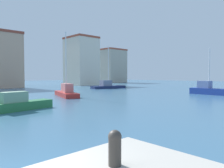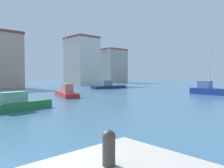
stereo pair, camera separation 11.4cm
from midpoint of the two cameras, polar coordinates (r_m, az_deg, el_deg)
The scene contains 8 objects.
water at distance 28.93m, azimuth -10.19°, elevation -2.74°, with size 160.00×160.00×0.00m, color #38607F.
mooring_bollard at distance 3.74m, azimuth -0.17°, elevation -16.06°, with size 0.23×0.23×0.60m.
sailboat_red_distant_north at distance 26.47m, azimuth -12.01°, elevation -2.03°, with size 3.33×6.27×7.69m.
sailboat_navy_near_pier at distance 41.72m, azimuth -1.26°, elevation -0.41°, with size 7.03×3.33×8.11m.
motorboat_green_mid_harbor at distance 17.06m, azimuth -23.29°, elevation -4.74°, with size 4.69×1.88×1.36m.
sailboat_blue_center_channel at distance 31.31m, azimuth 23.80°, elevation -1.31°, with size 1.67×4.84×6.12m.
harbor_office at distance 57.31m, azimuth -8.16°, elevation 5.98°, with size 6.45×7.87×12.44m.
warehouse_block at distance 76.17m, azimuth 0.19°, elevation 4.80°, with size 8.29×6.36×11.69m.
Camera 1 is at (-0.80, -4.10, 2.52)m, focal length 34.76 mm.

